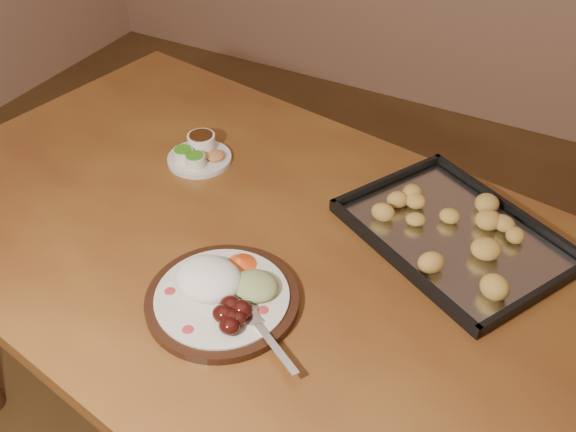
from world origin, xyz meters
The scene contains 4 objects.
dining_table centered at (0.01, 0.06, 0.65)m, with size 1.63×1.14×0.75m.
dinner_plate centered at (0.05, -0.11, 0.77)m, with size 0.33×0.27×0.06m.
condiment_saucer centered at (-0.23, 0.22, 0.77)m, with size 0.14×0.14×0.05m.
baking_tray centered at (0.36, 0.24, 0.76)m, with size 0.50×0.46×0.04m.
Camera 1 is at (0.52, -0.74, 1.58)m, focal length 40.00 mm.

